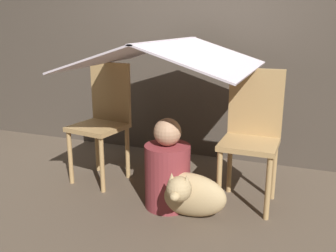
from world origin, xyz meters
TOP-DOWN VIEW (x-y plane):
  - ground_plane at (0.00, 0.00)m, footprint 8.80×8.80m
  - wall_back at (0.00, 1.09)m, footprint 7.00×0.05m
  - chair_left at (-0.58, 0.27)m, footprint 0.43×0.43m
  - chair_right at (0.59, 0.27)m, footprint 0.38×0.38m
  - sheet_canopy at (0.00, 0.20)m, footprint 1.19×1.19m
  - person_front at (0.08, -0.02)m, footprint 0.31×0.31m
  - dog at (0.26, -0.12)m, footprint 0.51×0.40m

SIDE VIEW (x-z plane):
  - ground_plane at x=0.00m, z-range 0.00..0.00m
  - dog at x=0.26m, z-range -0.02..0.35m
  - person_front at x=0.08m, z-range -0.05..0.58m
  - chair_left at x=-0.58m, z-range 0.05..0.99m
  - chair_right at x=0.59m, z-range 0.05..0.99m
  - sheet_canopy at x=0.00m, z-range 0.94..1.14m
  - wall_back at x=0.00m, z-range 0.00..2.50m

